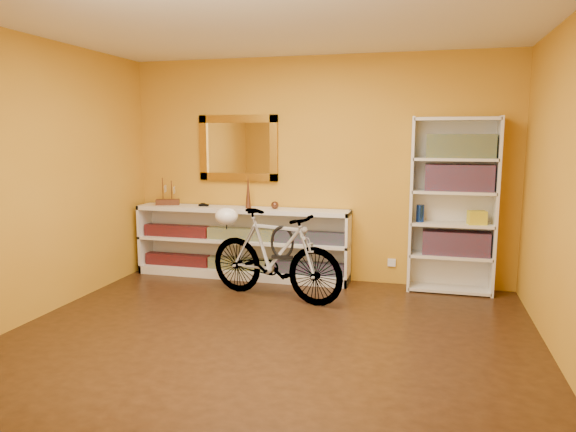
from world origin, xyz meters
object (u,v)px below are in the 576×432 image
(console_unit, at_px, (242,243))
(helmet, at_px, (226,216))
(bicycle, at_px, (274,255))
(bookcase, at_px, (453,206))

(console_unit, bearing_deg, helmet, -87.34)
(console_unit, height_order, bicycle, bicycle)
(bicycle, bearing_deg, helmet, 90.00)
(console_unit, distance_m, helmet, 0.68)
(bookcase, height_order, helmet, bookcase)
(helmet, bearing_deg, bookcase, 13.51)
(console_unit, height_order, helmet, helmet)
(console_unit, xyz_separation_m, bicycle, (0.62, -0.71, 0.05))
(bookcase, bearing_deg, bicycle, -157.66)
(console_unit, height_order, bookcase, bookcase)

